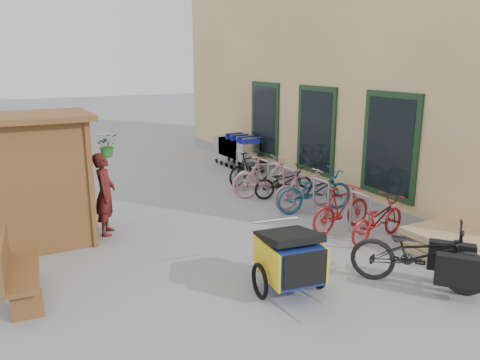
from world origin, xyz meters
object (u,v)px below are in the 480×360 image
pallet_stack (445,243)px  bike_3 (305,189)px  bike_5 (267,177)px  bike_2 (315,191)px  bike_7 (250,168)px  bench (15,269)px  cargo_bike (422,255)px  bike_1 (341,209)px  bike_0 (378,219)px  child_trailer (290,257)px  bike_6 (262,173)px  shopping_carts (236,147)px  kiosk (26,163)px  person_kiosk (105,194)px  bike_4 (284,182)px

pallet_stack → bike_3: size_ratio=0.77×
bike_3 → bike_5: (-0.30, 1.17, 0.06)m
bike_3 → bike_2: bearing=-162.8°
bike_7 → bench: bearing=109.7°
cargo_bike → bike_5: size_ratio=1.13×
bench → cargo_bike: 5.83m
bench → bike_1: bearing=5.1°
bike_2 → bike_7: bearing=9.7°
bike_3 → bike_5: 1.21m
bike_0 → pallet_stack: bearing=-166.0°
bike_3 → pallet_stack: bearing=-164.3°
child_trailer → bike_2: (2.62, 2.89, -0.07)m
bike_5 → bike_6: (0.34, 0.80, -0.10)m
child_trailer → bike_3: child_trailer is taller
shopping_carts → kiosk: bearing=-147.4°
bike_6 → bike_7: size_ratio=1.05×
shopping_carts → bench: bearing=-137.3°
bench → bike_7: bearing=38.6°
cargo_bike → person_kiosk: 5.76m
pallet_stack → bike_3: bike_3 is taller
bike_5 → bike_7: (0.27, 1.31, -0.07)m
bench → shopping_carts: (6.68, 6.15, 0.16)m
bike_4 → bike_6: bearing=12.4°
shopping_carts → bike_0: bearing=-94.5°
person_kiosk → bike_4: size_ratio=1.06×
pallet_stack → bike_4: size_ratio=0.79×
child_trailer → bike_7: size_ratio=1.12×
bike_0 → bike_7: 4.74m
bike_1 → bike_3: bearing=-14.3°
bike_3 → bike_5: bearing=20.2°
pallet_stack → person_kiosk: person_kiosk is taller
pallet_stack → cargo_bike: 1.52m
shopping_carts → bike_0: 6.83m
pallet_stack → shopping_carts: bearing=90.0°
child_trailer → bike_5: size_ratio=0.98×
bike_1 → bike_4: bearing=-12.4°
pallet_stack → bench: bench is taller
kiosk → bike_7: 6.07m
shopping_carts → bike_4: size_ratio=1.36×
kiosk → person_kiosk: size_ratio=1.54×
kiosk → bench: (-0.40, -2.14, -1.07)m
child_trailer → bike_7: (2.52, 5.66, -0.09)m
bike_3 → bike_6: size_ratio=0.97×
bike_2 → bike_0: bearing=-172.4°
bike_6 → bike_0: bearing=-178.8°
kiosk → bike_0: bearing=-25.9°
shopping_carts → bike_5: shopping_carts is taller
shopping_carts → bike_6: (-0.56, -2.58, -0.22)m
shopping_carts → bike_4: shopping_carts is taller
shopping_carts → bike_5: (-0.90, -3.37, -0.12)m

